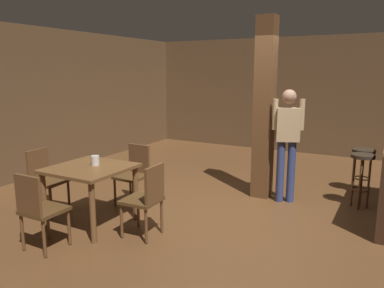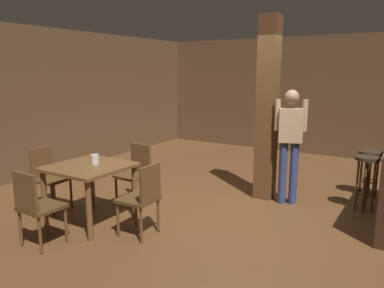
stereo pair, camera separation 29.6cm
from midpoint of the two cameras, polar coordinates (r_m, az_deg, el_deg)
ground_plane at (r=5.54m, az=7.46°, el=-10.02°), size 10.80×10.80×0.00m
wall_back at (r=9.48m, az=19.22°, el=6.91°), size 8.00×0.10×2.80m
wall_left at (r=7.75m, az=-20.35°, el=6.05°), size 0.10×9.00×2.80m
pillar at (r=5.90m, az=12.82°, el=5.10°), size 0.28×0.28×2.80m
dining_table at (r=5.04m, az=-13.71°, el=-4.61°), size 0.96×0.96×0.78m
chair_north at (r=5.69m, az=-7.06°, el=-4.08°), size 0.44×0.44×0.89m
chair_west at (r=5.76m, az=-19.73°, el=-4.46°), size 0.45×0.45×0.89m
chair_south at (r=4.55m, az=-20.99°, el=-8.61°), size 0.42×0.42×0.89m
chair_east at (r=4.56m, az=-5.67°, el=-7.87°), size 0.44×0.44×0.89m
napkin_cup at (r=5.06m, az=-12.98°, el=-2.27°), size 0.11×0.11×0.13m
standing_person at (r=5.75m, az=16.12°, el=0.79°), size 0.46×0.31×1.72m
bar_stool_near at (r=5.93m, az=26.35°, el=-3.72°), size 0.33×0.33×0.80m
bar_stool_mid at (r=6.66m, az=26.66°, el=-2.52°), size 0.36×0.36×0.73m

